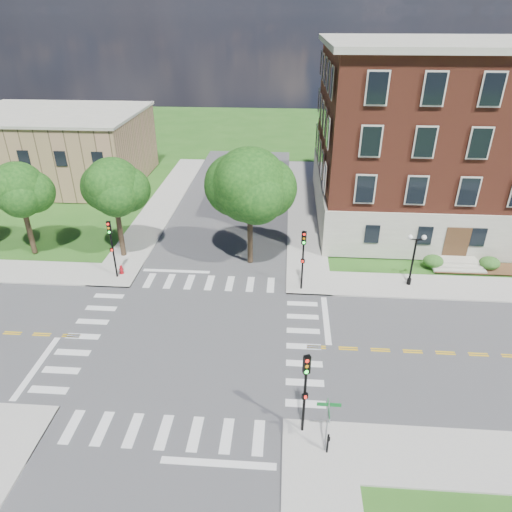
# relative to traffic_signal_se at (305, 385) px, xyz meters

# --- Properties ---
(ground) EXTENTS (160.00, 160.00, 0.00)m
(ground) POSITION_rel_traffic_signal_se_xyz_m (-6.98, 6.66, -3.19)
(ground) COLOR #245417
(ground) RESTS_ON ground
(road_ew) EXTENTS (90.00, 12.00, 0.01)m
(road_ew) POSITION_rel_traffic_signal_se_xyz_m (-6.98, 6.66, -3.18)
(road_ew) COLOR #3D3D3F
(road_ew) RESTS_ON ground
(road_ns) EXTENTS (12.00, 90.00, 0.01)m
(road_ns) POSITION_rel_traffic_signal_se_xyz_m (-6.98, 6.66, -3.18)
(road_ns) COLOR #3D3D3F
(road_ns) RESTS_ON ground
(sidewalk_ne) EXTENTS (34.00, 34.00, 0.12)m
(sidewalk_ne) POSITION_rel_traffic_signal_se_xyz_m (8.39, 22.03, -3.13)
(sidewalk_ne) COLOR #9E9B93
(sidewalk_ne) RESTS_ON ground
(sidewalk_nw) EXTENTS (34.00, 34.00, 0.12)m
(sidewalk_nw) POSITION_rel_traffic_signal_se_xyz_m (-22.36, 22.03, -3.13)
(sidewalk_nw) COLOR #9E9B93
(sidewalk_nw) RESTS_ON ground
(crosswalk_east) EXTENTS (2.20, 10.20, 0.02)m
(crosswalk_east) POSITION_rel_traffic_signal_se_xyz_m (0.22, 6.66, -3.19)
(crosswalk_east) COLOR silver
(crosswalk_east) RESTS_ON ground
(stop_bar_east) EXTENTS (0.40, 5.50, 0.00)m
(stop_bar_east) POSITION_rel_traffic_signal_se_xyz_m (1.82, 9.66, -3.19)
(stop_bar_east) COLOR silver
(stop_bar_east) RESTS_ON ground
(main_building) EXTENTS (30.60, 22.40, 16.50)m
(main_building) POSITION_rel_traffic_signal_se_xyz_m (17.02, 28.65, 5.15)
(main_building) COLOR #A5A392
(main_building) RESTS_ON ground
(secondary_building) EXTENTS (20.40, 15.40, 8.30)m
(secondary_building) POSITION_rel_traffic_signal_se_xyz_m (-28.98, 36.66, 1.09)
(secondary_building) COLOR #997D54
(secondary_building) RESTS_ON ground
(tree_b) EXTENTS (4.36, 4.36, 8.09)m
(tree_b) POSITION_rel_traffic_signal_se_xyz_m (-23.03, 17.61, 2.81)
(tree_b) COLOR black
(tree_b) RESTS_ON ground
(tree_c) EXTENTS (4.60, 4.60, 8.57)m
(tree_c) POSITION_rel_traffic_signal_se_xyz_m (-15.13, 17.75, 3.17)
(tree_c) COLOR black
(tree_c) RESTS_ON ground
(tree_d) EXTENTS (5.92, 5.92, 9.75)m
(tree_d) POSITION_rel_traffic_signal_se_xyz_m (-4.07, 17.31, 3.71)
(tree_d) COLOR black
(tree_d) RESTS_ON ground
(traffic_signal_se) EXTENTS (0.38, 0.46, 4.80)m
(traffic_signal_se) POSITION_rel_traffic_signal_se_xyz_m (0.00, 0.00, 0.00)
(traffic_signal_se) COLOR black
(traffic_signal_se) RESTS_ON ground
(traffic_signal_ne) EXTENTS (0.37, 0.44, 4.80)m
(traffic_signal_ne) POSITION_rel_traffic_signal_se_xyz_m (0.16, 13.36, 0.00)
(traffic_signal_ne) COLOR black
(traffic_signal_ne) RESTS_ON ground
(traffic_signal_nw) EXTENTS (0.37, 0.44, 4.80)m
(traffic_signal_nw) POSITION_rel_traffic_signal_se_xyz_m (-14.45, 14.11, 0.00)
(traffic_signal_nw) COLOR black
(traffic_signal_nw) RESTS_ON ground
(twin_lamp_west) EXTENTS (1.36, 0.36, 4.23)m
(twin_lamp_west) POSITION_rel_traffic_signal_se_xyz_m (8.48, 14.59, -0.66)
(twin_lamp_west) COLOR black
(twin_lamp_west) RESTS_ON ground
(street_sign_pole) EXTENTS (1.10, 1.10, 3.10)m
(street_sign_pole) POSITION_rel_traffic_signal_se_xyz_m (1.05, -1.10, -0.88)
(street_sign_pole) COLOR gray
(street_sign_pole) RESTS_ON ground
(push_button_post) EXTENTS (0.14, 0.21, 1.20)m
(push_button_post) POSITION_rel_traffic_signal_se_xyz_m (1.15, -1.25, -2.39)
(push_button_post) COLOR black
(push_button_post) RESTS_ON ground
(fire_hydrant) EXTENTS (0.35, 0.35, 0.75)m
(fire_hydrant) POSITION_rel_traffic_signal_se_xyz_m (-14.23, 14.61, -2.72)
(fire_hydrant) COLOR maroon
(fire_hydrant) RESTS_ON ground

